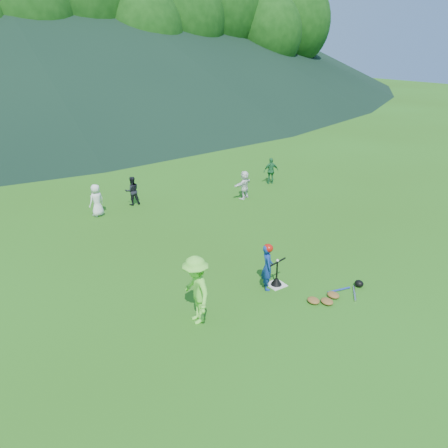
% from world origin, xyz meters
% --- Properties ---
extents(ground, '(120.00, 120.00, 0.00)m').
position_xyz_m(ground, '(0.00, 0.00, 0.00)').
color(ground, '#2B5D15').
rests_on(ground, ground).
extents(home_plate, '(0.45, 0.45, 0.02)m').
position_xyz_m(home_plate, '(0.00, 0.00, 0.01)').
color(home_plate, silver).
rests_on(home_plate, ground).
extents(baseball, '(0.08, 0.08, 0.08)m').
position_xyz_m(baseball, '(0.00, 0.00, 0.74)').
color(baseball, white).
rests_on(baseball, batting_tee).
extents(batter_child, '(0.49, 0.54, 1.25)m').
position_xyz_m(batter_child, '(-0.31, 0.03, 0.63)').
color(batter_child, navy).
rests_on(batter_child, ground).
extents(adult_coach, '(0.77, 1.15, 1.66)m').
position_xyz_m(adult_coach, '(-2.58, -0.20, 0.83)').
color(adult_coach, '#75EA44').
rests_on(adult_coach, ground).
extents(fielder_a, '(0.68, 0.55, 1.21)m').
position_xyz_m(fielder_a, '(-2.25, 7.58, 0.61)').
color(fielder_a, white).
rests_on(fielder_a, ground).
extents(fielder_b, '(0.61, 0.51, 1.15)m').
position_xyz_m(fielder_b, '(-0.69, 7.95, 0.58)').
color(fielder_b, black).
rests_on(fielder_b, ground).
extents(fielder_c, '(0.76, 0.50, 1.19)m').
position_xyz_m(fielder_c, '(5.63, 7.05, 0.60)').
color(fielder_c, '#22743E').
rests_on(fielder_c, ground).
extents(fielder_d, '(1.13, 0.72, 1.17)m').
position_xyz_m(fielder_d, '(3.43, 6.10, 0.58)').
color(fielder_d, white).
rests_on(fielder_d, ground).
extents(batting_tee, '(0.30, 0.30, 0.68)m').
position_xyz_m(batting_tee, '(0.00, 0.00, 0.13)').
color(batting_tee, black).
rests_on(batting_tee, home_plate).
extents(batter_gear, '(0.73, 0.26, 0.61)m').
position_xyz_m(batter_gear, '(-0.28, 0.03, 1.13)').
color(batter_gear, '#B2160B').
rests_on(batter_gear, ground).
extents(equipment_pile, '(1.80, 0.76, 0.19)m').
position_xyz_m(equipment_pile, '(0.82, -1.28, 0.07)').
color(equipment_pile, olive).
rests_on(equipment_pile, ground).
extents(outfield_fence, '(70.07, 0.08, 1.33)m').
position_xyz_m(outfield_fence, '(0.00, 28.00, 0.70)').
color(outfield_fence, gray).
rests_on(outfield_fence, ground).
extents(tree_line, '(70.04, 11.40, 14.82)m').
position_xyz_m(tree_line, '(0.20, 33.83, 8.21)').
color(tree_line, '#382314').
rests_on(tree_line, ground).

